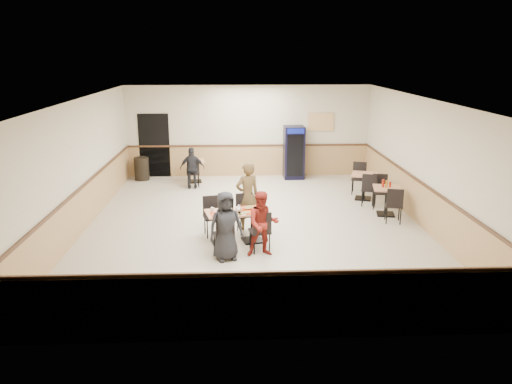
{
  "coord_description": "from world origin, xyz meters",
  "views": [
    {
      "loc": [
        -0.45,
        -11.37,
        4.01
      ],
      "look_at": [
        0.02,
        -0.5,
        0.96
      ],
      "focal_mm": 35.0,
      "sensor_mm": 36.0,
      "label": 1
    }
  ],
  "objects_px": {
    "diner_woman_right": "(263,224)",
    "side_table_far": "(364,182)",
    "lone_diner": "(192,168)",
    "side_table_near": "(387,197)",
    "back_table": "(194,168)",
    "pepsi_cooler": "(294,152)",
    "trash_bin": "(142,169)",
    "main_table": "(238,222)",
    "diner_woman_left": "(226,226)",
    "diner_man_opposite": "(247,196)"
  },
  "relations": [
    {
      "from": "pepsi_cooler",
      "to": "trash_bin",
      "type": "distance_m",
      "value": 4.98
    },
    {
      "from": "main_table",
      "to": "diner_woman_right",
      "type": "bearing_deg",
      "value": -67.62
    },
    {
      "from": "main_table",
      "to": "diner_woman_left",
      "type": "relative_size",
      "value": 1.04
    },
    {
      "from": "back_table",
      "to": "diner_woman_right",
      "type": "bearing_deg",
      "value": -73.1
    },
    {
      "from": "main_table",
      "to": "pepsi_cooler",
      "type": "distance_m",
      "value": 6.06
    },
    {
      "from": "side_table_far",
      "to": "back_table",
      "type": "xyz_separation_m",
      "value": [
        -4.91,
        2.15,
        -0.03
      ]
    },
    {
      "from": "diner_woman_right",
      "to": "side_table_far",
      "type": "relative_size",
      "value": 1.56
    },
    {
      "from": "diner_man_opposite",
      "to": "trash_bin",
      "type": "height_order",
      "value": "diner_man_opposite"
    },
    {
      "from": "diner_woman_left",
      "to": "diner_woman_right",
      "type": "xyz_separation_m",
      "value": [
        0.75,
        0.17,
        -0.03
      ]
    },
    {
      "from": "diner_woman_left",
      "to": "side_table_near",
      "type": "bearing_deg",
      "value": 16.18
    },
    {
      "from": "main_table",
      "to": "back_table",
      "type": "height_order",
      "value": "main_table"
    },
    {
      "from": "diner_man_opposite",
      "to": "pepsi_cooler",
      "type": "height_order",
      "value": "pepsi_cooler"
    },
    {
      "from": "side_table_near",
      "to": "pepsi_cooler",
      "type": "distance_m",
      "value": 4.43
    },
    {
      "from": "diner_woman_right",
      "to": "lone_diner",
      "type": "distance_m",
      "value": 5.6
    },
    {
      "from": "lone_diner",
      "to": "side_table_near",
      "type": "bearing_deg",
      "value": 149.1
    },
    {
      "from": "diner_woman_left",
      "to": "side_table_far",
      "type": "bearing_deg",
      "value": 29.8
    },
    {
      "from": "side_table_far",
      "to": "pepsi_cooler",
      "type": "height_order",
      "value": "pepsi_cooler"
    },
    {
      "from": "diner_man_opposite",
      "to": "side_table_near",
      "type": "bearing_deg",
      "value": 170.77
    },
    {
      "from": "lone_diner",
      "to": "side_table_near",
      "type": "distance_m",
      "value": 5.85
    },
    {
      "from": "main_table",
      "to": "diner_woman_left",
      "type": "height_order",
      "value": "diner_woman_left"
    },
    {
      "from": "diner_man_opposite",
      "to": "side_table_far",
      "type": "bearing_deg",
      "value": -168.37
    },
    {
      "from": "diner_man_opposite",
      "to": "pepsi_cooler",
      "type": "distance_m",
      "value": 5.13
    },
    {
      "from": "diner_woman_left",
      "to": "pepsi_cooler",
      "type": "xyz_separation_m",
      "value": [
        2.13,
        6.64,
        0.16
      ]
    },
    {
      "from": "lone_diner",
      "to": "trash_bin",
      "type": "distance_m",
      "value": 2.09
    },
    {
      "from": "lone_diner",
      "to": "back_table",
      "type": "distance_m",
      "value": 0.81
    },
    {
      "from": "side_table_near",
      "to": "trash_bin",
      "type": "distance_m",
      "value": 7.92
    },
    {
      "from": "diner_woman_right",
      "to": "pepsi_cooler",
      "type": "height_order",
      "value": "pepsi_cooler"
    },
    {
      "from": "diner_woman_left",
      "to": "side_table_near",
      "type": "distance_m",
      "value": 4.84
    },
    {
      "from": "diner_woman_right",
      "to": "back_table",
      "type": "xyz_separation_m",
      "value": [
        -1.85,
        6.07,
        -0.21
      ]
    },
    {
      "from": "diner_woman_right",
      "to": "side_table_near",
      "type": "xyz_separation_m",
      "value": [
        3.29,
        2.49,
        -0.19
      ]
    },
    {
      "from": "diner_woman_right",
      "to": "lone_diner",
      "type": "relative_size",
      "value": 1.07
    },
    {
      "from": "diner_woman_left",
      "to": "back_table",
      "type": "distance_m",
      "value": 6.35
    },
    {
      "from": "pepsi_cooler",
      "to": "diner_woman_right",
      "type": "bearing_deg",
      "value": -103.28
    },
    {
      "from": "side_table_near",
      "to": "diner_man_opposite",
      "type": "bearing_deg",
      "value": -166.17
    },
    {
      "from": "main_table",
      "to": "trash_bin",
      "type": "bearing_deg",
      "value": 105.37
    },
    {
      "from": "lone_diner",
      "to": "pepsi_cooler",
      "type": "height_order",
      "value": "pepsi_cooler"
    },
    {
      "from": "pepsi_cooler",
      "to": "trash_bin",
      "type": "xyz_separation_m",
      "value": [
        -4.96,
        -0.04,
        -0.49
      ]
    },
    {
      "from": "side_table_near",
      "to": "back_table",
      "type": "relative_size",
      "value": 1.09
    },
    {
      "from": "diner_woman_right",
      "to": "trash_bin",
      "type": "relative_size",
      "value": 1.82
    },
    {
      "from": "back_table",
      "to": "pepsi_cooler",
      "type": "distance_m",
      "value": 3.27
    },
    {
      "from": "lone_diner",
      "to": "pepsi_cooler",
      "type": "bearing_deg",
      "value": -162.16
    },
    {
      "from": "diner_woman_left",
      "to": "diner_woman_right",
      "type": "distance_m",
      "value": 0.77
    },
    {
      "from": "back_table",
      "to": "pepsi_cooler",
      "type": "height_order",
      "value": "pepsi_cooler"
    },
    {
      "from": "pepsi_cooler",
      "to": "main_table",
      "type": "bearing_deg",
      "value": -109.44
    },
    {
      "from": "diner_woman_left",
      "to": "lone_diner",
      "type": "bearing_deg",
      "value": 84.16
    },
    {
      "from": "diner_woman_left",
      "to": "side_table_near",
      "type": "relative_size",
      "value": 1.77
    },
    {
      "from": "back_table",
      "to": "trash_bin",
      "type": "distance_m",
      "value": 1.77
    },
    {
      "from": "main_table",
      "to": "pepsi_cooler",
      "type": "relative_size",
      "value": 0.85
    },
    {
      "from": "main_table",
      "to": "side_table_near",
      "type": "bearing_deg",
      "value": 12.05
    },
    {
      "from": "main_table",
      "to": "side_table_far",
      "type": "bearing_deg",
      "value": 28.92
    }
  ]
}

